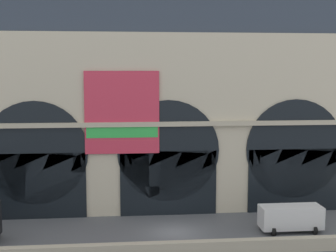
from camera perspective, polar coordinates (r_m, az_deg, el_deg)
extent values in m
plane|color=#54565B|center=(41.01, 0.76, -12.62)|extent=(200.00, 200.00, 0.00)
cube|color=#B2A891|center=(36.16, 1.67, -14.45)|extent=(90.00, 0.70, 1.02)
cube|color=beige|center=(46.88, -0.30, 0.49)|extent=(51.08, 5.88, 17.01)
cube|color=#333D4C|center=(47.29, -0.34, 13.81)|extent=(51.08, 5.28, 4.83)
cube|color=black|center=(45.36, -15.53, -6.96)|extent=(9.05, 0.20, 6.10)
cylinder|color=black|center=(44.75, -15.65, -3.16)|extent=(9.53, 0.20, 9.53)
cube|color=black|center=(44.88, 0.06, -6.86)|extent=(9.05, 0.20, 6.10)
cylinder|color=black|center=(44.27, 0.06, -3.02)|extent=(9.53, 0.20, 9.53)
cube|color=black|center=(47.61, 14.88, -6.30)|extent=(9.05, 0.20, 6.10)
cylinder|color=black|center=(47.03, 14.99, -2.68)|extent=(9.53, 0.20, 9.53)
cube|color=#D8334C|center=(43.47, -5.53, 1.61)|extent=(6.79, 0.12, 7.56)
cube|color=green|center=(43.57, -5.51, -0.55)|extent=(6.52, 0.04, 1.32)
cube|color=#C0B49A|center=(43.81, 0.07, 0.25)|extent=(51.08, 0.50, 0.44)
cube|color=white|center=(42.12, 14.50, -10.49)|extent=(5.20, 2.00, 1.86)
cylinder|color=black|center=(41.03, 12.52, -12.27)|extent=(0.28, 0.68, 0.68)
cylinder|color=black|center=(42.66, 11.76, -11.51)|extent=(0.28, 0.68, 0.68)
cylinder|color=black|center=(42.23, 17.19, -11.86)|extent=(0.28, 0.68, 0.68)
cylinder|color=black|center=(43.81, 16.26, -11.15)|extent=(0.28, 0.68, 0.68)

